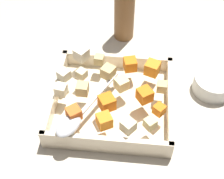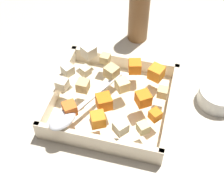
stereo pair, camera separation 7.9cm
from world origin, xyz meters
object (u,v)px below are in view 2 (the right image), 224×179
object	(u,v)px
baking_dish	(112,103)
serving_spoon	(67,116)
small_prep_bowl	(219,96)
pepper_mill	(139,11)

from	to	relation	value
baking_dish	serving_spoon	bearing A→B (deg)	52.47
small_prep_bowl	serving_spoon	bearing A→B (deg)	29.12
serving_spoon	small_prep_bowl	size ratio (longest dim) A/B	2.11
pepper_mill	small_prep_bowl	xyz separation A→B (m)	(-0.25, 0.19, -0.07)
pepper_mill	small_prep_bowl	bearing A→B (deg)	141.68
baking_dish	small_prep_bowl	distance (m)	0.27
baking_dish	pepper_mill	distance (m)	0.29
baking_dish	serving_spoon	distance (m)	0.13
baking_dish	serving_spoon	size ratio (longest dim) A/B	1.33
baking_dish	pepper_mill	bearing A→B (deg)	-91.43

